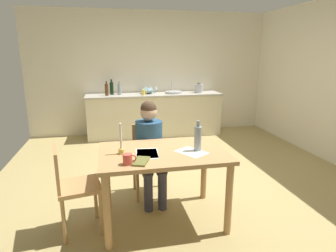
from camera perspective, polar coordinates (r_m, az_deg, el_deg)
ground_plane at (r=4.18m, az=2.36°, el=-10.44°), size 5.20×5.20×0.04m
wall_back at (r=6.36m, az=-3.32°, el=10.46°), size 5.20×0.12×2.60m
kitchen_counter at (r=6.13m, az=-2.70°, el=2.29°), size 2.83×0.64×0.90m
dining_table at (r=2.93m, az=-1.03°, el=-7.17°), size 1.27×0.86×0.78m
chair_at_table at (r=3.60m, az=-3.95°, el=-5.91°), size 0.41×0.41×0.87m
person_seated at (r=3.40m, az=-3.61°, el=-3.74°), size 0.33×0.60×1.19m
chair_side_empty at (r=2.95m, az=-18.55°, el=-11.13°), size 0.47×0.47×0.89m
coffee_mug at (r=2.57m, az=-8.00°, el=-6.56°), size 0.12×0.09×0.10m
candlestick at (r=2.83m, az=-9.33°, el=-3.80°), size 0.06×0.06×0.31m
book_magazine at (r=2.62m, az=-5.39°, el=-7.01°), size 0.19×0.25×0.02m
paper_letter at (r=2.84m, az=-4.27°, el=-5.43°), size 0.23×0.31×0.00m
paper_bill at (r=2.82m, az=-4.13°, el=-5.54°), size 0.24×0.32×0.00m
paper_envelope at (r=2.87m, az=4.71°, el=-5.20°), size 0.34×0.36×0.00m
wine_bottle_on_table at (r=2.89m, az=5.96°, el=-2.41°), size 0.07×0.07×0.31m
sink_unit at (r=6.13m, az=1.13°, el=6.78°), size 0.36×0.36×0.24m
bottle_oil at (r=5.89m, az=-12.14°, el=7.13°), size 0.07×0.07×0.29m
bottle_vinegar at (r=6.02m, az=-11.17°, el=7.43°), size 0.08×0.08×0.31m
bottle_wine_red at (r=5.98m, az=-9.65°, el=7.25°), size 0.08×0.08×0.26m
mixing_bowl at (r=6.09m, az=-4.17°, el=7.06°), size 0.27×0.27×0.12m
stovetop_kettle at (r=6.26m, az=6.16°, el=7.56°), size 0.18×0.18×0.22m
wine_glass_near_sink at (r=6.19m, az=-2.47°, el=7.65°), size 0.07×0.07×0.15m
wine_glass_by_kettle at (r=6.17m, az=-3.50°, el=7.61°), size 0.07×0.07×0.15m
wine_glass_back_left at (r=6.16m, az=-4.59°, el=7.58°), size 0.07×0.07×0.15m
teacup_on_counter at (r=5.86m, az=-4.91°, el=6.70°), size 0.12×0.07×0.11m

